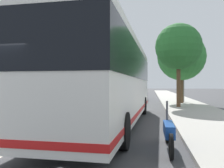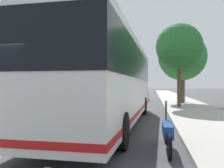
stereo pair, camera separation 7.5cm
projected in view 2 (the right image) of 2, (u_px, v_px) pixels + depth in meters
The scene contains 11 objects.
sidewalk_curb at pixel (197, 112), 14.63m from camera, with size 110.00×3.60×0.14m, color #B2ADA3.
lane_divider_line at pixel (96, 111), 15.67m from camera, with size 110.00×0.16×0.01m, color silver.
coach_bus at pixel (109, 77), 10.49m from camera, with size 12.41×3.09×3.51m.
motorcycle_by_tree at pixel (167, 133), 6.37m from camera, with size 2.26×0.24×1.25m.
car_ahead_same_lane at pixel (126, 90), 46.94m from camera, with size 4.33×2.03×1.42m.
car_oncoming at pixel (141, 91), 41.32m from camera, with size 4.24×2.01×1.49m.
car_far_distant at pixel (140, 93), 28.33m from camera, with size 4.74×2.10×1.49m.
car_side_street at pixel (130, 89), 59.87m from camera, with size 4.07×1.88×1.51m.
roadside_tree_mid_block at pixel (179, 47), 17.41m from camera, with size 3.33×3.33×6.15m.
roadside_tree_far_block at pixel (182, 57), 21.21m from camera, with size 4.19×4.19×6.30m.
utility_pole at pixel (184, 69), 22.49m from camera, with size 0.20×0.20×6.45m, color slate.
Camera 2 is at (-5.29, -3.65, 1.72)m, focal length 38.81 mm.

